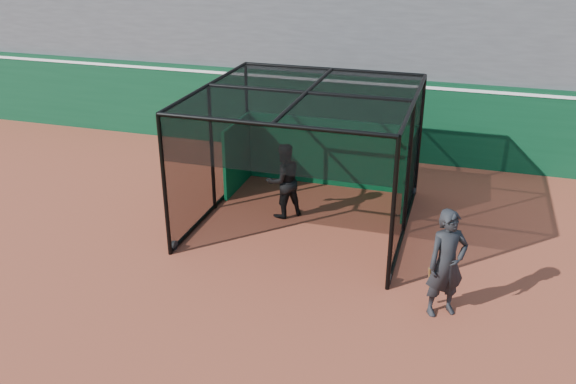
# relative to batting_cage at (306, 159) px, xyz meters

# --- Properties ---
(ground) EXTENTS (120.00, 120.00, 0.00)m
(ground) POSITION_rel_batting_cage_xyz_m (-0.52, -3.51, -1.60)
(ground) COLOR brown
(ground) RESTS_ON ground
(outfield_wall) EXTENTS (50.00, 0.50, 2.50)m
(outfield_wall) POSITION_rel_batting_cage_xyz_m (-0.52, 4.99, -0.32)
(outfield_wall) COLOR #0A371E
(outfield_wall) RESTS_ON ground
(batting_cage) EXTENTS (4.90, 5.06, 3.22)m
(batting_cage) POSITION_rel_batting_cage_xyz_m (0.00, 0.00, 0.00)
(batting_cage) COLOR black
(batting_cage) RESTS_ON ground
(batter) EXTENTS (1.16, 1.15, 1.89)m
(batter) POSITION_rel_batting_cage_xyz_m (-0.58, 0.09, -0.66)
(batter) COLOR black
(batter) RESTS_ON ground
(on_deck_player) EXTENTS (0.92, 0.84, 2.11)m
(on_deck_player) POSITION_rel_batting_cage_xyz_m (3.49, -3.00, -0.55)
(on_deck_player) COLOR black
(on_deck_player) RESTS_ON ground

